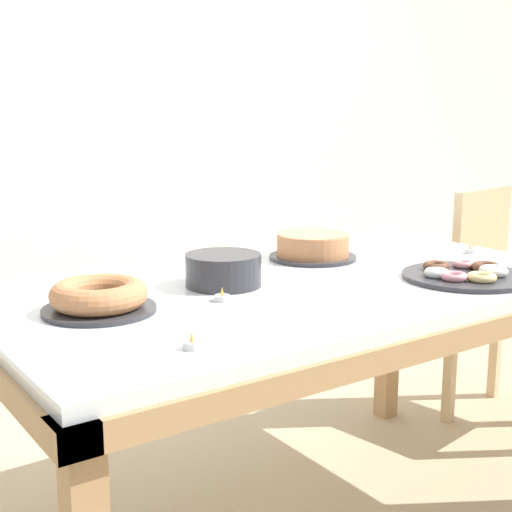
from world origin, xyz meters
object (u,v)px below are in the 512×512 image
Objects in this scene: tealight_near_cakes at (470,250)px; plate_stack at (223,270)px; cake_chocolate_round at (313,247)px; tealight_near_front at (192,344)px; pastry_platter at (466,274)px; tealight_left_edge at (222,297)px; chair at (504,294)px; cake_golden_bundt at (99,297)px.

plate_stack is at bearing 174.42° from tealight_near_cakes.
cake_chocolate_round reaches higher than tealight_near_front.
plate_stack is at bearing 151.69° from pastry_platter.
tealight_left_edge is (-0.09, -0.14, -0.03)m from plate_stack.
tealight_near_cakes is (-0.45, -0.17, 0.26)m from chair.
cake_chocolate_round reaches higher than tealight_left_edge.
cake_golden_bundt is 1.04m from pastry_platter.
cake_golden_bundt is 6.87× the size of tealight_near_cakes.
pastry_platter is 9.11× the size of tealight_near_cakes.
tealight_left_edge is (-0.71, 0.20, -0.00)m from pastry_platter.
plate_stack is 0.54m from tealight_near_front.
tealight_near_cakes is at bearing 2.52° from tealight_left_edge.
plate_stack is (-1.39, -0.08, 0.29)m from chair.
tealight_near_front is (-0.96, -0.08, -0.00)m from pastry_platter.
cake_golden_bundt is 0.39m from plate_stack.
cake_chocolate_round is (-0.95, 0.06, 0.29)m from chair.
cake_chocolate_round is 0.96m from tealight_near_front.
plate_stack is at bearing 50.83° from tealight_near_front.
cake_chocolate_round is at bearing 18.16° from plate_stack.
pastry_platter is (0.18, -0.48, -0.03)m from cake_chocolate_round.
chair reaches higher than plate_stack.
cake_golden_bundt is at bearing -175.80° from chair.
pastry_platter is at bearing -142.79° from tealight_near_cakes.
pastry_platter is at bearing -15.70° from cake_golden_bundt.
chair is at bearing 8.33° from tealight_left_edge.
cake_chocolate_round is 0.55m from tealight_near_cakes.
chair is at bearing 16.05° from tealight_near_front.
plate_stack is 5.25× the size of tealight_left_edge.
chair is 3.42× the size of cake_golden_bundt.
chair is at bearing 4.20° from cake_golden_bundt.
tealight_near_front is 0.37m from tealight_left_edge.
pastry_platter is (1.00, -0.28, -0.02)m from cake_golden_bundt.
pastry_platter is (-0.77, -0.41, 0.26)m from chair.
plate_stack reaches higher than cake_chocolate_round.
cake_golden_bundt is 1.32m from tealight_near_cakes.
cake_chocolate_round reaches higher than pastry_platter.
cake_golden_bundt reaches higher than tealight_near_front.
tealight_near_front is (0.05, -0.37, -0.03)m from cake_golden_bundt.
pastry_platter is 0.70m from plate_stack.
cake_chocolate_round is 0.46m from plate_stack.
cake_golden_bundt is (-1.77, -0.13, 0.28)m from chair.
pastry_platter is at bearing -151.77° from chair.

